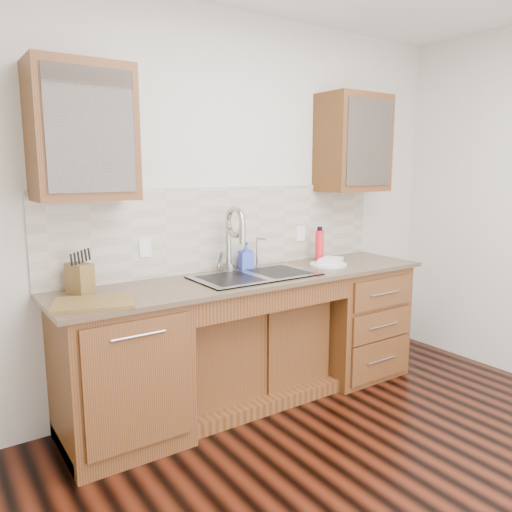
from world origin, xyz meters
TOP-DOWN VIEW (x-y plane):
  - wall_back at (0.00, 1.80)m, footprint 4.00×0.10m
  - base_cabinet_left at (-0.95, 1.44)m, footprint 0.70×0.62m
  - base_cabinet_center at (0.00, 1.53)m, footprint 1.20×0.44m
  - base_cabinet_right at (0.95, 1.44)m, footprint 0.70×0.62m
  - countertop at (0.00, 1.43)m, footprint 2.70×0.65m
  - backsplash at (0.00, 1.74)m, footprint 2.70×0.02m
  - sink at (0.00, 1.41)m, footprint 0.84×0.46m
  - faucet at (-0.07, 1.64)m, footprint 0.04×0.04m
  - filter_tap at (0.18, 1.65)m, footprint 0.02×0.02m
  - upper_cabinet_left at (-1.05, 1.58)m, footprint 0.55×0.34m
  - upper_cabinet_right at (1.05, 1.58)m, footprint 0.55×0.34m
  - outlet_left at (-0.65, 1.73)m, footprint 0.08×0.01m
  - outlet_right at (0.65, 1.73)m, footprint 0.08×0.01m
  - soap_bottle at (0.07, 1.64)m, footprint 0.11×0.11m
  - water_bottle at (0.73, 1.59)m, footprint 0.07×0.07m
  - plate at (0.66, 1.41)m, footprint 0.29×0.29m
  - dish_towel at (0.73, 1.45)m, footprint 0.24×0.22m
  - knife_block at (-1.11, 1.59)m, footprint 0.14×0.18m
  - cutting_board at (-1.12, 1.30)m, footprint 0.49×0.41m
  - cup_left_a at (-1.12, 1.58)m, footprint 0.15×0.15m
  - cup_left_b at (-0.93, 1.58)m, footprint 0.11×0.11m
  - cup_right_a at (0.95, 1.58)m, footprint 0.15×0.15m
  - cup_right_b at (1.17, 1.58)m, footprint 0.12×0.12m

SIDE VIEW (x-z plane):
  - base_cabinet_center at x=0.00m, z-range 0.00..0.70m
  - base_cabinet_left at x=-0.95m, z-range 0.00..0.88m
  - base_cabinet_right at x=0.95m, z-range 0.00..0.88m
  - sink at x=0.00m, z-range 0.73..0.92m
  - countertop at x=0.00m, z-range 0.88..0.91m
  - plate at x=0.66m, z-range 0.91..0.93m
  - cutting_board at x=-1.12m, z-range 0.91..0.93m
  - dish_towel at x=0.73m, z-range 0.93..0.96m
  - knife_block at x=-1.11m, z-range 0.91..1.09m
  - soap_bottle at x=0.07m, z-range 0.91..1.11m
  - filter_tap at x=0.18m, z-range 0.91..1.15m
  - water_bottle at x=0.73m, z-range 0.91..1.15m
  - faucet at x=-0.07m, z-range 0.91..1.31m
  - outlet_left at x=-0.65m, z-range 1.06..1.18m
  - outlet_right at x=0.65m, z-range 1.06..1.18m
  - backsplash at x=0.00m, z-range 0.91..1.50m
  - wall_back at x=0.00m, z-range 0.00..2.70m
  - cup_left_b at x=-0.93m, z-range 1.73..1.81m
  - cup_left_a at x=-1.12m, z-range 1.72..1.83m
  - cup_right_b at x=1.17m, z-range 1.72..1.83m
  - cup_right_a at x=0.95m, z-range 1.72..1.83m
  - upper_cabinet_left at x=-1.05m, z-range 1.45..2.20m
  - upper_cabinet_right at x=1.05m, z-range 1.45..2.20m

